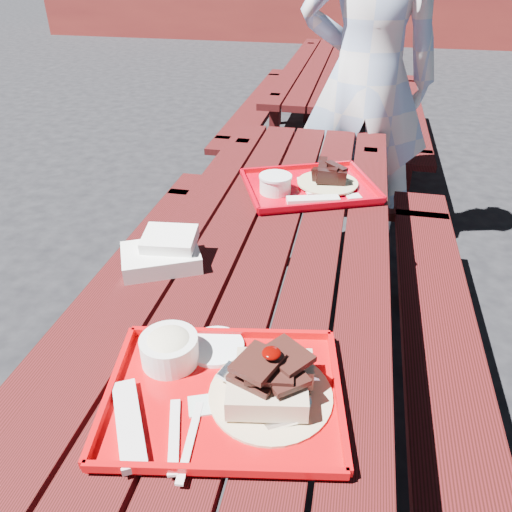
% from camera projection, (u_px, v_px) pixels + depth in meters
% --- Properties ---
extents(ground, '(60.00, 60.00, 0.00)m').
position_uv_depth(ground, '(264.00, 415.00, 1.93)').
color(ground, black).
rests_on(ground, ground).
extents(picnic_table_near, '(1.41, 2.40, 0.75)m').
position_uv_depth(picnic_table_near, '(266.00, 299.00, 1.63)').
color(picnic_table_near, '#400C10').
rests_on(picnic_table_near, ground).
extents(picnic_table_far, '(1.41, 2.40, 0.75)m').
position_uv_depth(picnic_table_far, '(333.00, 90.00, 3.95)').
color(picnic_table_far, '#400C10').
rests_on(picnic_table_far, ground).
extents(near_tray, '(0.53, 0.45, 0.15)m').
position_uv_depth(near_tray, '(225.00, 378.00, 1.03)').
color(near_tray, '#BF060B').
rests_on(near_tray, picnic_table_near).
extents(far_tray, '(0.57, 0.52, 0.08)m').
position_uv_depth(far_tray, '(308.00, 185.00, 1.88)').
color(far_tray, '#B70010').
rests_on(far_tray, picnic_table_near).
extents(white_cloth, '(0.27, 0.24, 0.09)m').
position_uv_depth(white_cloth, '(163.00, 253.00, 1.44)').
color(white_cloth, white).
rests_on(white_cloth, picnic_table_near).
extents(person, '(0.71, 0.48, 1.93)m').
position_uv_depth(person, '(366.00, 79.00, 2.52)').
color(person, '#9FB6DF').
rests_on(person, ground).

